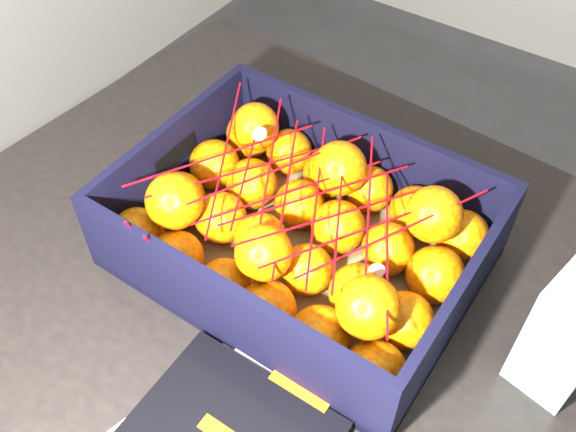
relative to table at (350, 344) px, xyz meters
The scene contains 5 objects.
table is the anchor object (origin of this frame).
produce_crate 0.17m from the table, 166.79° to the left, with size 0.44×0.33×0.13m.
clementine_heap 0.19m from the table, 166.94° to the left, with size 0.43×0.31×0.13m.
mesh_net 0.24m from the table, behind, with size 0.37×0.30×0.09m.
retail_carton 0.30m from the table, 13.41° to the left, with size 0.07×0.11×0.16m, color silver.
Camera 1 is at (-0.11, -0.56, 1.43)m, focal length 39.85 mm.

